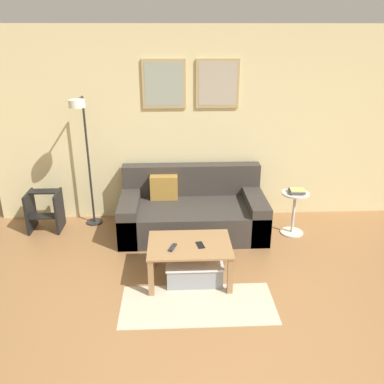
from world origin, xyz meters
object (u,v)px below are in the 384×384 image
(storage_bin, at_px, (194,270))
(side_table, at_px, (294,209))
(floor_lamp, at_px, (83,140))
(step_stool, at_px, (45,210))
(remote_control, at_px, (173,247))
(cell_phone, at_px, (200,245))
(couch, at_px, (192,211))
(coffee_table, at_px, (190,250))
(book_stack, at_px, (297,191))

(storage_bin, bearing_deg, side_table, 37.04)
(floor_lamp, xyz_separation_m, step_stool, (-0.59, 0.01, -0.93))
(side_table, bearing_deg, remote_control, -145.61)
(remote_control, xyz_separation_m, cell_phone, (0.28, 0.05, -0.01))
(couch, relative_size, coffee_table, 2.14)
(coffee_table, xyz_separation_m, cell_phone, (0.11, -0.04, 0.08))
(couch, height_order, step_stool, couch)
(storage_bin, height_order, step_stool, step_stool)
(side_table, bearing_deg, storage_bin, -142.96)
(couch, relative_size, remote_control, 12.32)
(book_stack, xyz_separation_m, remote_control, (-1.57, -1.06, -0.16))
(couch, distance_m, floor_lamp, 1.64)
(storage_bin, relative_size, floor_lamp, 0.34)
(coffee_table, distance_m, floor_lamp, 1.96)
(coffee_table, bearing_deg, step_stool, 146.27)
(book_stack, distance_m, cell_phone, 1.64)
(floor_lamp, height_order, step_stool, floor_lamp)
(side_table, height_order, remote_control, side_table)
(side_table, bearing_deg, coffee_table, -144.62)
(book_stack, relative_size, remote_control, 1.35)
(storage_bin, height_order, remote_control, remote_control)
(book_stack, height_order, remote_control, book_stack)
(cell_phone, bearing_deg, floor_lamp, 125.46)
(floor_lamp, height_order, cell_phone, floor_lamp)
(couch, distance_m, book_stack, 1.37)
(remote_control, height_order, cell_phone, remote_control)
(book_stack, bearing_deg, remote_control, -146.06)
(side_table, distance_m, cell_phone, 1.63)
(remote_control, bearing_deg, couch, 98.40)
(floor_lamp, xyz_separation_m, remote_control, (1.08, -1.31, -0.78))
(book_stack, distance_m, remote_control, 1.90)
(coffee_table, height_order, floor_lamp, floor_lamp)
(book_stack, relative_size, cell_phone, 1.45)
(side_table, height_order, cell_phone, side_table)
(floor_lamp, bearing_deg, cell_phone, -42.70)
(couch, height_order, remote_control, couch)
(couch, bearing_deg, side_table, -6.79)
(coffee_table, height_order, storage_bin, coffee_table)
(floor_lamp, distance_m, remote_control, 1.87)
(side_table, xyz_separation_m, step_stool, (-3.23, 0.25, -0.06))
(book_stack, height_order, step_stool, book_stack)
(book_stack, bearing_deg, floor_lamp, 174.59)
(side_table, distance_m, remote_control, 1.89)
(coffee_table, relative_size, side_table, 1.52)
(coffee_table, distance_m, step_stool, 2.23)
(cell_phone, bearing_deg, coffee_table, 149.38)
(cell_phone, bearing_deg, side_table, 26.83)
(side_table, bearing_deg, cell_phone, -141.32)
(remote_control, height_order, step_stool, step_stool)
(floor_lamp, bearing_deg, coffee_table, -44.23)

